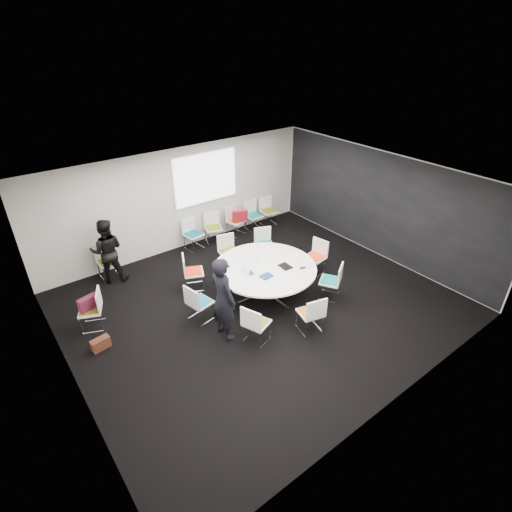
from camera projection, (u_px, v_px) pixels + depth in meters
room_shell at (263, 249)px, 8.42m from camera, size 8.08×7.08×2.88m
conference_table at (265, 273)px, 9.15m from camera, size 2.34×2.34×0.73m
projection_screen at (206, 178)px, 10.94m from camera, size 1.90×0.03×1.35m
chair_ring_a at (315, 263)px, 10.08m from camera, size 0.52×0.53×0.88m
chair_ring_b at (265, 251)px, 10.64m from camera, size 0.59×0.58×0.88m
chair_ring_c at (229, 258)px, 10.30m from camera, size 0.54×0.53×0.88m
chair_ring_d at (194, 278)px, 9.49m from camera, size 0.60×0.60×0.88m
chair_ring_e at (200, 309)px, 8.46m from camera, size 0.53×0.54×0.88m
chair_ring_f at (256, 330)px, 7.88m from camera, size 0.58×0.59×0.88m
chair_ring_g at (310, 320)px, 8.15m from camera, size 0.55×0.55×0.88m
chair_ring_h at (330, 287)px, 9.16m from camera, size 0.63×0.62×0.88m
chair_back_a at (194, 240)px, 11.17m from camera, size 0.51×0.50×0.88m
chair_back_b at (214, 233)px, 11.51m from camera, size 0.58×0.57×0.88m
chair_back_c at (236, 226)px, 11.92m from camera, size 0.55×0.54×0.88m
chair_back_d at (254, 221)px, 12.24m from camera, size 0.47×0.46×0.88m
chair_back_e at (268, 216)px, 12.53m from camera, size 0.50×0.49×0.88m
chair_spare_left at (93, 316)px, 8.25m from camera, size 0.59×0.60×0.88m
chair_person_back at (109, 267)px, 9.91m from camera, size 0.47×0.46×0.88m
person_main at (223, 299)px, 7.72m from camera, size 0.44×0.67×1.80m
person_back at (107, 251)px, 9.52m from camera, size 0.98×0.89×1.63m
laptop at (250, 271)px, 8.88m from camera, size 0.21×0.31×0.02m
laptop_lid at (246, 267)px, 8.80m from camera, size 0.07×0.30×0.22m
notebook_black at (285, 266)px, 9.06m from camera, size 0.23×0.31×0.02m
tablet_folio at (266, 276)px, 8.71m from camera, size 0.27×0.22×0.03m
papers_right at (274, 254)px, 9.56m from camera, size 0.36×0.32×0.00m
papers_front at (292, 257)px, 9.43m from camera, size 0.32×0.23×0.00m
cup at (258, 260)px, 9.23m from camera, size 0.08×0.08×0.09m
phone at (303, 268)px, 9.01m from camera, size 0.15×0.10×0.01m
maroon_bag at (88, 303)px, 8.07m from camera, size 0.42×0.24×0.28m
brown_bag at (101, 344)px, 7.76m from camera, size 0.38×0.21×0.24m
red_jacket at (240, 216)px, 11.55m from camera, size 0.47×0.30×0.36m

